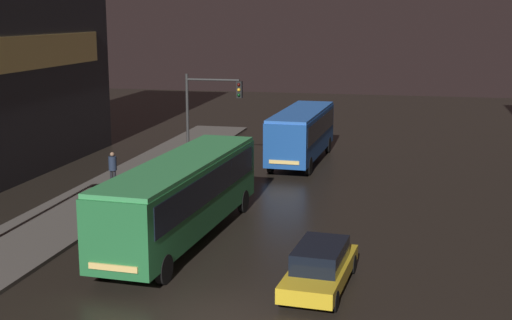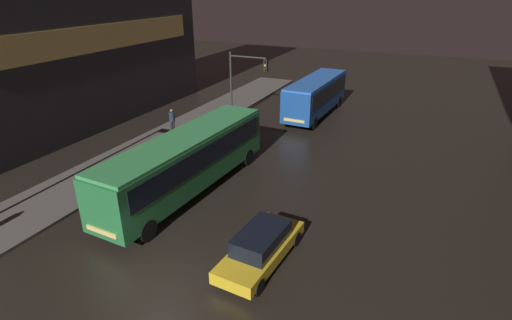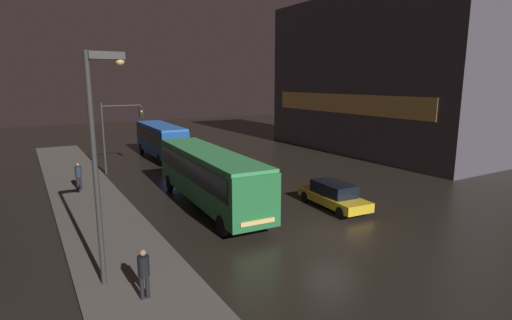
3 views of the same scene
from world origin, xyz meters
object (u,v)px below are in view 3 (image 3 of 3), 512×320
Objects in this scene: car_taxi at (334,195)px; bus_near at (209,173)px; bus_far at (161,138)px; pedestrian_mid at (144,270)px; pedestrian_near at (78,174)px; street_lamp_sidewalk at (100,135)px; traffic_light_main at (118,125)px.

bus_near is at bearing -28.73° from car_taxi.
bus_near is 16.01m from bus_far.
car_taxi is at bearing -96.49° from pedestrian_mid.
street_lamp_sidewalk reaches higher than pedestrian_near.
pedestrian_near is at bearing -46.12° from bus_near.
pedestrian_near is 0.32× the size of traffic_light_main.
traffic_light_main is (-4.58, -4.18, 1.83)m from bus_far.
pedestrian_near is at bearing 87.19° from street_lamp_sidewalk.
bus_far is 25.51m from pedestrian_mid.
car_taxi is 0.62× the size of street_lamp_sidewalk.
pedestrian_mid is at bearing 24.71° from car_taxi.
bus_near is 10.27m from pedestrian_mid.
pedestrian_near is 6.41m from traffic_light_main.
bus_far is at bearing -94.57° from bus_near.
traffic_light_main reaches higher than car_taxi.
bus_near is at bearing 84.38° from bus_far.
bus_far is at bearing 68.47° from street_lamp_sidewalk.
bus_near is 7.10× the size of pedestrian_mid.
car_taxi is at bearing -61.67° from traffic_light_main.
traffic_light_main reaches higher than pedestrian_mid.
pedestrian_near is (-8.20, -8.83, -0.70)m from bus_far.
bus_far is 24.42m from street_lamp_sidewalk.
street_lamp_sidewalk reaches higher than car_taxi.
bus_near is at bearing -78.23° from traffic_light_main.
bus_far is 12.07m from pedestrian_near.
traffic_light_main is at bearing -57.56° from car_taxi.
traffic_light_main is at bearing -60.05° from pedestrian_near.
pedestrian_mid is 0.21× the size of street_lamp_sidewalk.
street_lamp_sidewalk reaches higher than bus_near.
traffic_light_main is at bearing 44.50° from bus_far.
pedestrian_near is at bearing -38.07° from car_taxi.
traffic_light_main is at bearing -37.19° from pedestrian_mid.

